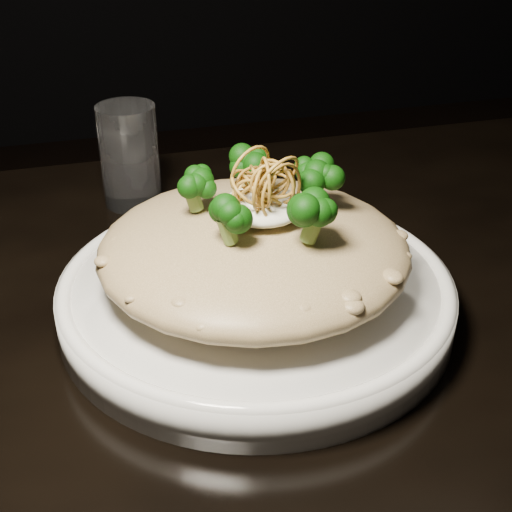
{
  "coord_description": "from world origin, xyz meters",
  "views": [
    {
      "loc": [
        -0.18,
        -0.44,
        1.09
      ],
      "look_at": [
        -0.05,
        0.03,
        0.81
      ],
      "focal_mm": 50.0,
      "sensor_mm": 36.0,
      "label": 1
    }
  ],
  "objects": [
    {
      "name": "cheese",
      "position": [
        -0.04,
        0.03,
        0.85
      ],
      "size": [
        0.07,
        0.07,
        0.02
      ],
      "primitive_type": "ellipsoid",
      "color": "white",
      "rests_on": "risotto"
    },
    {
      "name": "drinking_glass",
      "position": [
        -0.12,
        0.27,
        0.8
      ],
      "size": [
        0.08,
        0.08,
        0.11
      ],
      "primitive_type": "cylinder",
      "rotation": [
        0.0,
        0.0,
        0.28
      ],
      "color": "white",
      "rests_on": "table"
    },
    {
      "name": "broccoli",
      "position": [
        -0.05,
        0.04,
        0.86
      ],
      "size": [
        0.14,
        0.14,
        0.05
      ],
      "primitive_type": null,
      "color": "black",
      "rests_on": "risotto"
    },
    {
      "name": "plate",
      "position": [
        -0.05,
        0.03,
        0.77
      ],
      "size": [
        0.32,
        0.32,
        0.03
      ],
      "primitive_type": "cylinder",
      "color": "white",
      "rests_on": "table"
    },
    {
      "name": "table",
      "position": [
        0.0,
        0.0,
        0.67
      ],
      "size": [
        1.1,
        0.8,
        0.75
      ],
      "color": "black",
      "rests_on": "ground"
    },
    {
      "name": "shallots",
      "position": [
        -0.04,
        0.03,
        0.87
      ],
      "size": [
        0.06,
        0.06,
        0.04
      ],
      "primitive_type": null,
      "color": "#91591E",
      "rests_on": "cheese"
    },
    {
      "name": "risotto",
      "position": [
        -0.05,
        0.03,
        0.81
      ],
      "size": [
        0.25,
        0.25,
        0.05
      ],
      "primitive_type": "ellipsoid",
      "color": "brown",
      "rests_on": "plate"
    }
  ]
}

